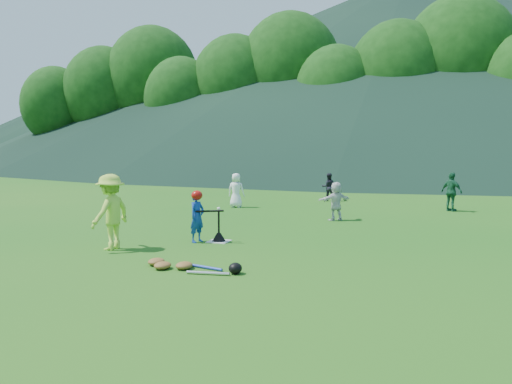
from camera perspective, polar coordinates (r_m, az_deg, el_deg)
ground at (r=11.11m, az=-4.26°, el=-5.69°), size 120.00×120.00×0.00m
home_plate at (r=11.11m, az=-4.26°, el=-5.64°), size 0.45×0.45×0.02m
baseball at (r=11.00m, az=-4.29°, el=-1.91°), size 0.08×0.08×0.08m
batter_child at (r=11.03m, az=-6.75°, el=-2.85°), size 0.36×0.46×1.12m
adult_coach at (r=10.58m, az=-16.28°, el=-2.20°), size 0.67×1.05×1.54m
fielder_a at (r=17.45m, az=-2.29°, el=0.20°), size 0.61×0.41×1.20m
fielder_b at (r=19.76m, az=8.28°, el=0.56°), size 0.64×0.56×1.10m
fielder_c at (r=17.56m, az=21.46°, el=0.02°), size 0.79×0.70×1.28m
fielder_d at (r=14.47m, az=9.12°, el=-1.03°), size 0.97×0.95×1.11m
batting_tee at (r=11.09m, az=-4.27°, el=-5.04°), size 0.30×0.30×0.68m
batter_gear at (r=10.97m, az=-6.66°, el=-0.52°), size 0.73×0.26×0.48m
equipment_pile at (r=8.69m, az=-8.25°, el=-8.31°), size 1.80×0.57×0.19m
outfield_fence at (r=38.28m, az=12.66°, el=2.84°), size 70.07×0.08×1.33m
tree_line at (r=44.46m, az=14.00°, el=12.80°), size 70.04×11.40×14.82m
distant_hills at (r=93.50m, az=11.94°, el=12.84°), size 155.00×140.00×32.00m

